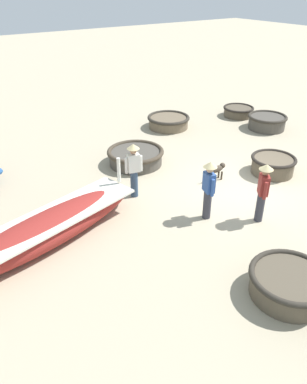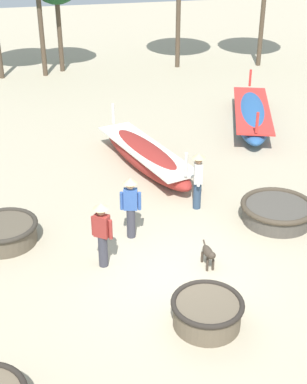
{
  "view_description": "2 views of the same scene",
  "coord_description": "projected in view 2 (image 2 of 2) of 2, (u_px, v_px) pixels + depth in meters",
  "views": [
    {
      "loc": [
        -6.82,
        7.97,
        5.71
      ],
      "look_at": [
        0.03,
        3.27,
        0.92
      ],
      "focal_mm": 35.0,
      "sensor_mm": 36.0,
      "label": 1
    },
    {
      "loc": [
        -2.94,
        -9.39,
        7.42
      ],
      "look_at": [
        0.07,
        2.33,
        1.01
      ],
      "focal_mm": 50.0,
      "sensor_mm": 36.0,
      "label": 2
    }
  ],
  "objects": [
    {
      "name": "fisherman_standing_left",
      "position": [
        131.0,
        204.0,
        13.26
      ],
      "size": [
        0.51,
        0.36,
        1.67
      ],
      "color": "#383842",
      "rests_on": "ground"
    },
    {
      "name": "long_boat_green_hull",
      "position": [
        252.0,
        115.0,
        20.63
      ],
      "size": [
        3.3,
        5.96,
        1.46
      ],
      "color": "#285693",
      "rests_on": "ground"
    },
    {
      "name": "fisherman_with_hat",
      "position": [
        198.0,
        177.0,
        14.58
      ],
      "size": [
        0.36,
        0.52,
        1.67
      ],
      "color": "#2D425B",
      "rests_on": "ground"
    },
    {
      "name": "coracle_far_left",
      "position": [
        277.0,
        211.0,
        14.26
      ],
      "size": [
        1.98,
        1.98,
        0.54
      ],
      "color": "#4C473F",
      "rests_on": "ground"
    },
    {
      "name": "dog",
      "position": [
        209.0,
        254.0,
        12.37
      ],
      "size": [
        0.2,
        0.69,
        0.55
      ],
      "color": "#3D3328",
      "rests_on": "ground"
    },
    {
      "name": "ground_plane",
      "position": [
        176.0,
        278.0,
        12.16
      ],
      "size": [
        80.0,
        80.0,
        0.0
      ],
      "primitive_type": "plane",
      "color": "tan"
    },
    {
      "name": "coracle_upturned",
      "position": [
        207.0,
        312.0,
        10.66
      ],
      "size": [
        1.47,
        1.47,
        0.59
      ],
      "color": "brown",
      "rests_on": "ground"
    },
    {
      "name": "long_boat_blue_hull",
      "position": [
        146.0,
        156.0,
        17.17
      ],
      "size": [
        2.39,
        5.39,
        1.45
      ],
      "color": "maroon",
      "rests_on": "ground"
    },
    {
      "name": "fisherman_hauling",
      "position": [
        102.0,
        231.0,
        12.15
      ],
      "size": [
        0.44,
        0.38,
        1.67
      ],
      "color": "#383842",
      "rests_on": "ground"
    },
    {
      "name": "coracle_front_left",
      "position": [
        5.0,
        232.0,
        13.33
      ],
      "size": [
        1.68,
        1.68,
        0.56
      ],
      "color": "brown",
      "rests_on": "ground"
    }
  ]
}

